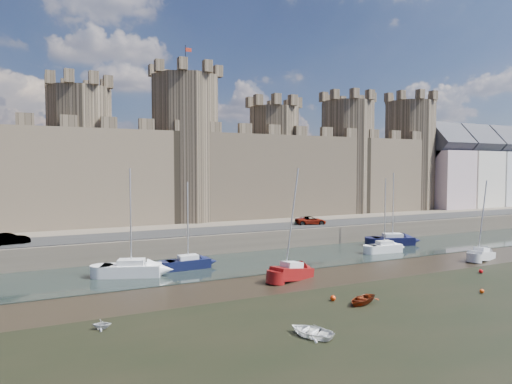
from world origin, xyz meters
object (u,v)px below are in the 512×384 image
sailboat_3 (393,240)px  car_2 (307,221)px  sailboat_1 (188,262)px  car_3 (311,221)px  sailboat_2 (384,247)px  sailboat_4 (292,271)px  sailboat_5 (481,254)px  car_1 (10,239)px  sailboat_0 (131,269)px

sailboat_3 → car_2: bearing=156.1°
sailboat_1 → sailboat_3: sailboat_3 is taller
car_3 → car_2: bearing=41.3°
car_2 → sailboat_2: 13.22m
sailboat_1 → sailboat_3: (30.65, 2.05, 0.03)m
car_2 → sailboat_4: size_ratio=0.34×
car_3 → sailboat_5: 23.17m
sailboat_5 → car_3: bearing=101.0°
sailboat_1 → sailboat_2: 25.66m
sailboat_4 → sailboat_3: bearing=6.5°
sailboat_3 → sailboat_4: bearing=-135.3°
sailboat_4 → sailboat_5: bearing=-22.6°
car_1 → car_3: car_1 is taller
car_1 → sailboat_4: bearing=-139.8°
car_1 → car_3: size_ratio=0.88×
car_1 → sailboat_2: (42.87, -11.34, -2.39)m
sailboat_2 → sailboat_4: size_ratio=0.86×
sailboat_1 → sailboat_3: bearing=2.1°
sailboat_5 → sailboat_4: bearing=158.8°
car_3 → sailboat_0: bearing=124.8°
car_3 → sailboat_4: (-14.23, -18.61, -2.34)m
car_3 → sailboat_5: bearing=-137.7°
sailboat_4 → sailboat_5: size_ratio=1.16×
sailboat_3 → sailboat_1: bearing=-156.7°
car_1 → sailboat_4: 31.03m
sailboat_1 → sailboat_5: size_ratio=0.99×
sailboat_1 → sailboat_5: bearing=-19.2°
sailboat_0 → sailboat_3: size_ratio=1.06×
car_2 → sailboat_1: (-21.72, -10.47, -2.28)m
sailboat_0 → car_2: bearing=42.8°
car_1 → sailboat_4: size_ratio=0.37×
sailboat_2 → sailboat_5: size_ratio=1.00×
car_2 → sailboat_0: (-27.89, -11.31, -2.21)m
sailboat_0 → sailboat_5: (39.14, -9.57, -0.14)m
car_1 → car_2: (39.01, 1.10, -0.12)m
car_1 → sailboat_1: 19.81m
car_3 → sailboat_5: (10.94, -20.28, -2.44)m
sailboat_0 → car_1: bearing=158.1°
sailboat_2 → sailboat_3: (5.07, 4.01, 0.01)m
sailboat_2 → sailboat_5: bearing=-42.9°
car_1 → sailboat_0: sailboat_0 is taller
sailboat_2 → sailboat_4: sailboat_4 is taller
sailboat_0 → sailboat_5: bearing=7.0°
sailboat_3 → car_1: bearing=-169.2°
sailboat_1 → sailboat_2: bearing=-6.1°
car_3 → sailboat_5: sailboat_5 is taller
sailboat_0 → car_3: bearing=41.5°
sailboat_0 → sailboat_3: sailboat_0 is taller
sailboat_2 → sailboat_3: bearing=44.3°
car_3 → sailboat_3: bearing=-118.2°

